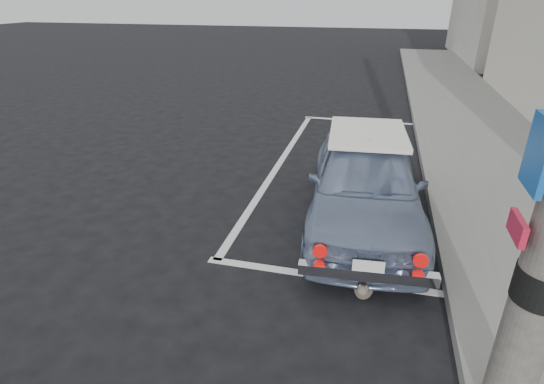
# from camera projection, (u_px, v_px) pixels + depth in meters

# --- Properties ---
(ground) EXTENTS (80.00, 80.00, 0.00)m
(ground) POSITION_uv_depth(u_px,v_px,m) (295.00, 249.00, 5.58)
(ground) COLOR black
(ground) RESTS_ON ground
(sidewalk) EXTENTS (2.80, 40.00, 0.15)m
(sidewalk) POSITION_uv_depth(u_px,v_px,m) (521.00, 204.00, 6.60)
(sidewalk) COLOR slate
(sidewalk) RESTS_ON ground
(pline_rear) EXTENTS (3.00, 0.12, 0.01)m
(pline_rear) POSITION_uv_depth(u_px,v_px,m) (328.00, 277.00, 5.03)
(pline_rear) COLOR silver
(pline_rear) RESTS_ON ground
(pline_front) EXTENTS (3.00, 0.12, 0.01)m
(pline_front) POSITION_uv_depth(u_px,v_px,m) (362.00, 121.00, 11.17)
(pline_front) COLOR silver
(pline_front) RESTS_ON ground
(pline_side) EXTENTS (0.12, 7.00, 0.01)m
(pline_side) POSITION_uv_depth(u_px,v_px,m) (280.00, 163.00, 8.41)
(pline_side) COLOR silver
(pline_side) RESTS_ON ground
(retro_coupe) EXTENTS (1.82, 3.92, 1.30)m
(retro_coupe) POSITION_uv_depth(u_px,v_px,m) (365.00, 180.00, 6.00)
(retro_coupe) COLOR slate
(retro_coupe) RESTS_ON ground
(cat) EXTENTS (0.24, 0.49, 0.26)m
(cat) POSITION_uv_depth(u_px,v_px,m) (364.00, 287.00, 4.67)
(cat) COLOR #6F6255
(cat) RESTS_ON ground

